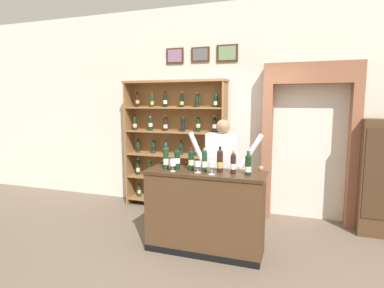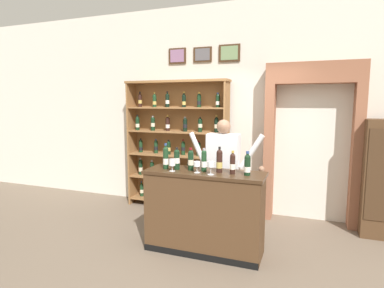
# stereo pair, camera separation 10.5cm
# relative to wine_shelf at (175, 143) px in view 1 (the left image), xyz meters

# --- Properties ---
(ground_plane) EXTENTS (14.00, 14.00, 0.02)m
(ground_plane) POSITION_rel_wine_shelf_xyz_m (0.89, -1.48, -1.19)
(ground_plane) COLOR #6B5B4C
(back_wall) EXTENTS (12.00, 0.19, 3.57)m
(back_wall) POSITION_rel_wine_shelf_xyz_m (0.89, 0.28, 0.60)
(back_wall) COLOR silver
(back_wall) RESTS_ON ground
(wine_shelf) EXTENTS (1.87, 0.35, 2.28)m
(wine_shelf) POSITION_rel_wine_shelf_xyz_m (0.00, 0.00, 0.00)
(wine_shelf) COLOR olive
(wine_shelf) RESTS_ON ground
(archway_doorway) EXTENTS (1.43, 0.45, 2.50)m
(archway_doorway) POSITION_rel_wine_shelf_xyz_m (2.24, 0.16, 0.25)
(archway_doorway) COLOR #935B42
(archway_doorway) RESTS_ON ground
(tasting_counter) EXTENTS (1.50, 0.52, 1.04)m
(tasting_counter) POSITION_rel_wine_shelf_xyz_m (0.99, -1.48, -0.66)
(tasting_counter) COLOR #4C331E
(tasting_counter) RESTS_ON ground
(shopkeeper) EXTENTS (1.10, 0.22, 1.66)m
(shopkeeper) POSITION_rel_wine_shelf_xyz_m (1.08, -0.88, -0.15)
(shopkeeper) COLOR #2D3347
(shopkeeper) RESTS_ON ground
(tasting_bottle_riserva) EXTENTS (0.07, 0.07, 0.33)m
(tasting_bottle_riserva) POSITION_rel_wine_shelf_xyz_m (0.48, -1.50, 0.01)
(tasting_bottle_riserva) COLOR #19381E
(tasting_bottle_riserva) RESTS_ON tasting_counter
(tasting_bottle_bianco) EXTENTS (0.08, 0.08, 0.29)m
(tasting_bottle_bianco) POSITION_rel_wine_shelf_xyz_m (0.63, -1.49, -0.00)
(tasting_bottle_bianco) COLOR black
(tasting_bottle_bianco) RESTS_ON tasting_counter
(tasting_bottle_rosso) EXTENTS (0.07, 0.07, 0.29)m
(tasting_bottle_rosso) POSITION_rel_wine_shelf_xyz_m (0.81, -1.47, -0.00)
(tasting_bottle_rosso) COLOR black
(tasting_bottle_rosso) RESTS_ON tasting_counter
(tasting_bottle_super_tuscan) EXTENTS (0.07, 0.07, 0.29)m
(tasting_bottle_super_tuscan) POSITION_rel_wine_shelf_xyz_m (0.99, -1.48, -0.00)
(tasting_bottle_super_tuscan) COLOR #19381E
(tasting_bottle_super_tuscan) RESTS_ON tasting_counter
(tasting_bottle_brunello) EXTENTS (0.08, 0.08, 0.32)m
(tasting_bottle_brunello) POSITION_rel_wine_shelf_xyz_m (1.18, -1.46, 0.00)
(tasting_bottle_brunello) COLOR black
(tasting_bottle_brunello) RESTS_ON tasting_counter
(tasting_bottle_chianti) EXTENTS (0.07, 0.07, 0.28)m
(tasting_bottle_chianti) POSITION_rel_wine_shelf_xyz_m (1.35, -1.49, -0.01)
(tasting_bottle_chianti) COLOR black
(tasting_bottle_chianti) RESTS_ON tasting_counter
(tasting_bottle_prosecco) EXTENTS (0.08, 0.08, 0.29)m
(tasting_bottle_prosecco) POSITION_rel_wine_shelf_xyz_m (1.53, -1.50, -0.01)
(tasting_bottle_prosecco) COLOR black
(tasting_bottle_prosecco) RESTS_ON tasting_counter
(wine_glass_left) EXTENTS (0.08, 0.08, 0.16)m
(wine_glass_left) POSITION_rel_wine_shelf_xyz_m (0.61, -1.61, -0.03)
(wine_glass_left) COLOR silver
(wine_glass_left) RESTS_ON tasting_counter
(wine_glass_spare) EXTENTS (0.08, 0.08, 0.16)m
(wine_glass_spare) POSITION_rel_wine_shelf_xyz_m (1.12, -1.63, -0.02)
(wine_glass_spare) COLOR silver
(wine_glass_spare) RESTS_ON tasting_counter
(wine_glass_center) EXTENTS (0.08, 0.08, 0.14)m
(wine_glass_center) POSITION_rel_wine_shelf_xyz_m (0.93, -1.58, -0.04)
(wine_glass_center) COLOR silver
(wine_glass_center) RESTS_ON tasting_counter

